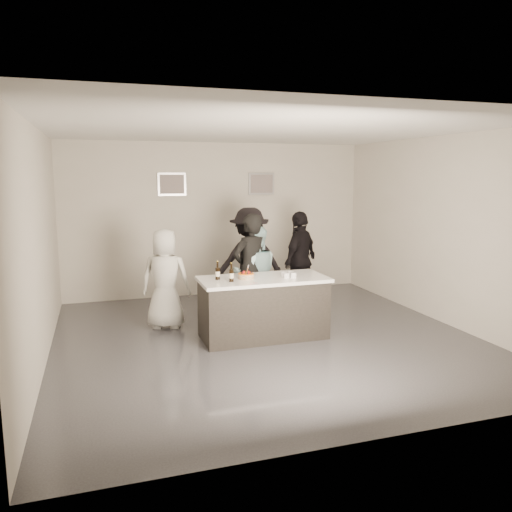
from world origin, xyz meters
name	(u,v)px	position (x,y,z in m)	size (l,w,h in m)	color
floor	(266,338)	(0.00, 0.00, 0.00)	(6.00, 6.00, 0.00)	#3D3D42
ceiling	(267,129)	(0.00, 0.00, 3.00)	(6.00, 6.00, 0.00)	white
wall_back	(218,219)	(0.00, 3.00, 1.50)	(6.00, 0.04, 3.00)	beige
wall_front	(380,278)	(0.00, -3.00, 1.50)	(6.00, 0.04, 3.00)	beige
wall_left	(39,246)	(-3.00, 0.00, 1.50)	(0.04, 6.00, 3.00)	beige
wall_right	(443,230)	(3.00, 0.00, 1.50)	(0.04, 6.00, 3.00)	beige
picture_left	(172,184)	(-0.90, 2.97, 2.20)	(0.54, 0.04, 0.44)	#B2B2B7
picture_right	(261,184)	(0.90, 2.97, 2.20)	(0.54, 0.04, 0.44)	#B2B2B7
bar_counter	(263,308)	(-0.03, 0.07, 0.45)	(1.86, 0.86, 0.90)	white
cake	(246,276)	(-0.28, 0.07, 0.94)	(0.23, 0.23, 0.07)	orange
beer_bottle_a	(218,271)	(-0.69, 0.13, 1.03)	(0.07, 0.07, 0.26)	black
beer_bottle_b	(231,272)	(-0.54, -0.06, 1.03)	(0.07, 0.07, 0.26)	black
tumbler_cluster	(289,275)	(0.33, -0.02, 0.94)	(0.19, 0.19, 0.08)	orange
candles	(254,283)	(-0.27, -0.27, 0.90)	(0.24, 0.08, 0.01)	pink
person_main_black	(250,269)	(-0.01, 0.78, 0.89)	(0.65, 0.43, 1.78)	black
person_main_blue	(256,274)	(0.13, 0.92, 0.78)	(0.76, 0.59, 1.56)	#A8D5DB
person_guest_left	(165,279)	(-1.33, 0.98, 0.78)	(0.76, 0.50, 1.57)	silver
person_guest_right	(300,260)	(1.12, 1.42, 0.87)	(1.02, 0.43, 1.75)	black
person_guest_back	(249,261)	(0.16, 1.39, 0.92)	(1.18, 0.68, 1.83)	black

